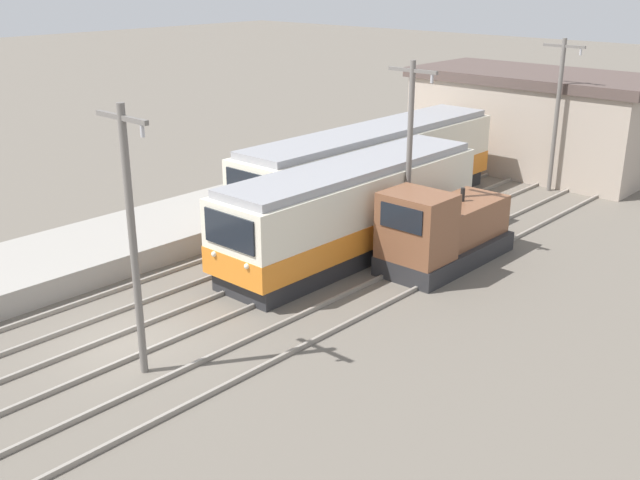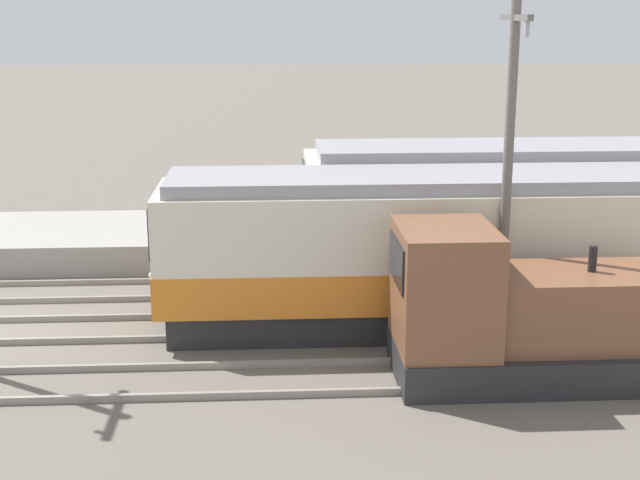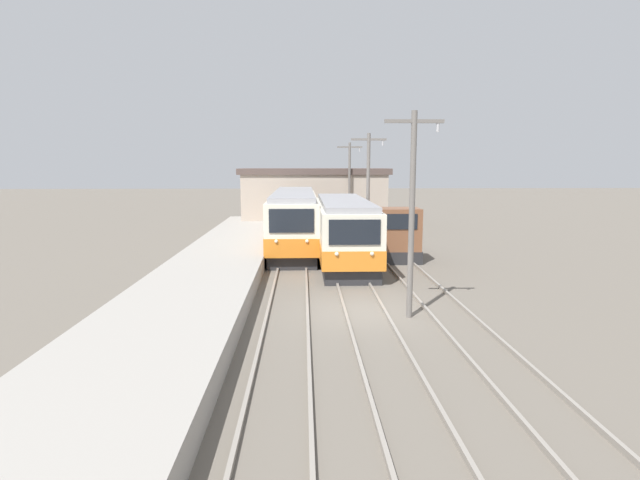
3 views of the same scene
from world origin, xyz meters
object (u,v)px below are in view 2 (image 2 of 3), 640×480
Objects in this scene: catenary_mast_mid at (508,166)px; shunting_locomotive at (526,317)px; commuter_train_left at (590,220)px; commuter_train_center at (427,256)px.

shunting_locomotive is at bearing 3.49° from catenary_mast_mid.
commuter_train_left is 2.06× the size of catenary_mast_mid.
commuter_train_left is 5.90m from catenary_mast_mid.
commuter_train_center is (2.80, -4.69, -0.08)m from commuter_train_left.
commuter_train_left is at bearing 150.33° from shunting_locomotive.
catenary_mast_mid reaches higher than shunting_locomotive.
commuter_train_center is at bearing -155.25° from shunting_locomotive.
commuter_train_left is 5.46m from commuter_train_center.
commuter_train_left is 2.59× the size of shunting_locomotive.
shunting_locomotive is 0.80× the size of catenary_mast_mid.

